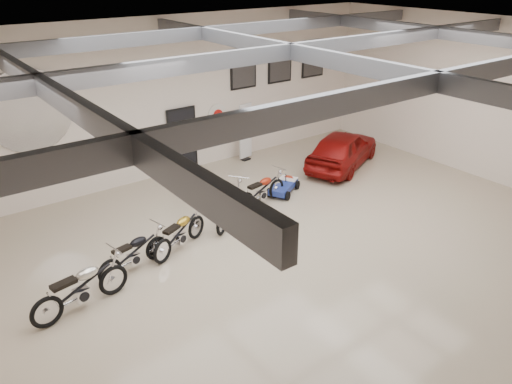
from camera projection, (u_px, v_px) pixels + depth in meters
floor at (285, 249)px, 12.27m from camera, size 16.00×12.00×0.01m
ceiling at (291, 39)px, 10.15m from camera, size 16.00×12.00×0.01m
back_wall at (164, 99)px, 15.57m from camera, size 16.00×0.02×5.00m
right_wall at (485, 100)px, 15.54m from camera, size 0.02×12.00×5.00m
ceiling_beams at (291, 51)px, 10.26m from camera, size 15.80×11.80×0.32m
door at (182, 141)px, 16.42m from camera, size 0.92×0.08×2.10m
logo_plaque at (29, 111)px, 13.25m from camera, size 2.30×0.06×1.16m
poster_left at (243, 69)px, 16.91m from camera, size 1.05×0.08×1.35m
poster_mid at (280, 64)px, 17.78m from camera, size 1.05×0.08×1.35m
poster_right at (313, 59)px, 18.64m from camera, size 1.05×0.08×1.35m
oil_sign at (217, 114)px, 16.90m from camera, size 0.72×0.10×0.72m
banner_stand at (245, 133)px, 17.33m from camera, size 0.56×0.29×1.98m
motorcycle_silver at (80, 287)px, 9.94m from camera, size 2.16×1.00×1.08m
motorcycle_black at (133, 253)px, 11.23m from camera, size 1.91×0.95×0.95m
motorcycle_gold at (180, 232)px, 12.04m from camera, size 1.97×1.30×0.98m
motorcycle_yellow at (230, 205)px, 13.32m from camera, size 1.94×1.69×1.03m
motorcycle_red at (262, 190)px, 14.30m from camera, size 1.90×0.87×0.95m
go_kart at (285, 183)px, 15.23m from camera, size 1.67×1.35×0.55m
vintage_car at (343, 149)px, 16.93m from camera, size 2.88×4.01×1.27m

